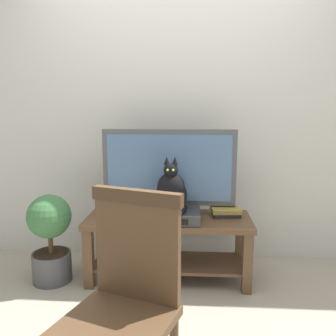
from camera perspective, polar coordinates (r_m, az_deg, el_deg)
name	(u,v)px	position (r m, az deg, el deg)	size (l,w,h in m)	color
ground_plane	(170,317)	(2.47, 0.35, -22.94)	(12.00, 12.00, 0.00)	gray
back_wall	(177,100)	(3.12, 1.50, 11.00)	(7.00, 0.12, 2.80)	beige
tv_stand	(168,236)	(2.79, 0.07, -10.98)	(1.26, 0.47, 0.50)	#513823
tv	(169,170)	(2.75, 0.20, -0.40)	(1.04, 0.20, 0.67)	#4C4C51
media_box	(171,216)	(2.65, 0.52, -7.72)	(0.43, 0.30, 0.08)	#2D2D30
cat	(171,192)	(2.58, 0.54, -3.83)	(0.24, 0.35, 0.41)	black
wooden_chair	(126,292)	(1.58, -6.86, -19.37)	(0.54, 0.54, 0.99)	#513823
book_stack	(226,212)	(2.80, 9.34, -6.97)	(0.23, 0.19, 0.07)	#2D2D33
potted_plant	(50,235)	(2.88, -18.53, -10.24)	(0.33, 0.33, 0.69)	#47474C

